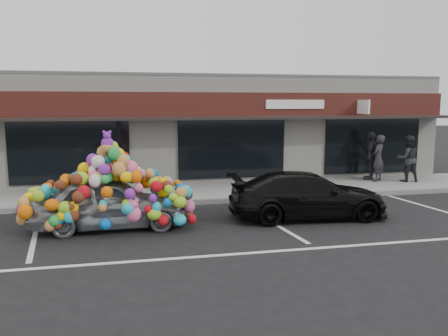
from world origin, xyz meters
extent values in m
plane|color=black|center=(0.00, 0.00, 0.00)|extent=(90.00, 90.00, 0.00)
cube|color=silver|center=(0.00, 8.50, 2.10)|extent=(24.00, 6.00, 4.20)
cube|color=#59595B|center=(0.00, 8.50, 4.25)|extent=(24.00, 6.00, 0.12)
cube|color=#3C1410|center=(0.00, 5.42, 3.15)|extent=(24.00, 0.18, 0.90)
cube|color=black|center=(0.00, 4.90, 2.65)|extent=(24.00, 1.20, 0.10)
cube|color=white|center=(8.20, 4.95, 3.05)|extent=(0.08, 0.95, 0.55)
cube|color=white|center=(5.50, 5.30, 3.15)|extent=(2.40, 0.04, 0.35)
cube|color=black|center=(-3.00, 5.47, 1.45)|extent=(4.20, 0.12, 2.30)
cube|color=black|center=(3.00, 5.47, 1.45)|extent=(4.20, 0.12, 2.30)
cube|color=black|center=(9.00, 5.47, 1.45)|extent=(4.20, 0.12, 2.30)
cube|color=gray|center=(0.00, 4.00, 0.07)|extent=(26.00, 3.00, 0.15)
cube|color=slate|center=(0.00, 2.50, 0.07)|extent=(26.00, 0.18, 0.16)
cube|color=silver|center=(-3.20, 0.20, 0.00)|extent=(0.73, 4.37, 0.01)
cube|color=silver|center=(2.80, 0.20, 0.00)|extent=(0.73, 4.37, 0.01)
cube|color=silver|center=(8.20, 0.20, 0.00)|extent=(0.73, 4.37, 0.01)
cube|color=silver|center=(2.00, -2.30, 0.00)|extent=(14.00, 0.12, 0.01)
imported|color=#A1A7AC|center=(-1.40, 0.31, 0.66)|extent=(1.57, 3.88, 1.32)
ellipsoid|color=red|center=(-1.40, 0.31, 1.81)|extent=(1.18, 1.63, 0.99)
sphere|color=yellow|center=(-0.04, 0.16, 0.97)|extent=(0.34, 0.34, 0.34)
sphere|color=blue|center=(-0.80, -0.55, 0.55)|extent=(0.36, 0.36, 0.36)
sphere|color=#2FCB65|center=(-2.20, 1.16, 0.60)|extent=(0.30, 0.30, 0.30)
sphere|color=pink|center=(-1.40, 0.31, 2.26)|extent=(0.32, 0.32, 0.32)
sphere|color=#FF3B0D|center=(-2.56, 0.41, 0.98)|extent=(0.30, 0.30, 0.30)
imported|color=black|center=(3.99, 0.25, 0.64)|extent=(2.10, 4.54, 1.28)
imported|color=black|center=(8.61, 4.34, 1.06)|extent=(0.79, 0.76, 1.82)
imported|color=black|center=(9.72, 4.07, 1.05)|extent=(0.99, 0.83, 1.81)
imported|color=black|center=(8.53, 4.74, 1.12)|extent=(1.18, 1.07, 1.93)
camera|label=1|loc=(-0.78, -10.98, 3.18)|focal=35.00mm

